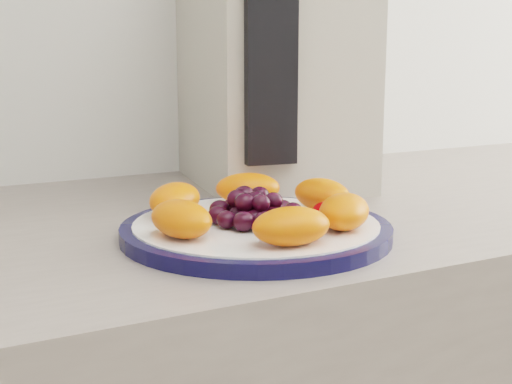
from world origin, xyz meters
TOP-DOWN VIEW (x-y plane):
  - plate_rim at (0.04, 1.07)m, footprint 0.29×0.29m
  - plate_face at (0.04, 1.07)m, footprint 0.26×0.26m
  - appliance_body at (0.21, 1.35)m, footprint 0.26×0.34m
  - appliance_panel at (0.13, 1.20)m, footprint 0.07×0.03m
  - fruit_plate at (0.05, 1.07)m, footprint 0.25×0.25m

SIDE VIEW (x-z plane):
  - plate_rim at x=0.04m, z-range 0.90..0.91m
  - plate_face at x=0.04m, z-range 0.90..0.92m
  - fruit_plate at x=0.05m, z-range 0.92..0.95m
  - appliance_body at x=0.21m, z-range 0.90..1.28m
  - appliance_panel at x=0.13m, z-range 0.95..1.24m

